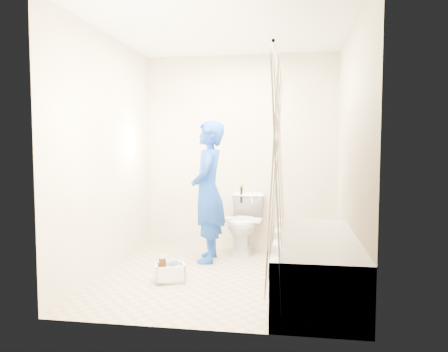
% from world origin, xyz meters
% --- Properties ---
extents(floor, '(2.60, 2.60, 0.00)m').
position_xyz_m(floor, '(0.00, 0.00, 0.00)').
color(floor, tan).
rests_on(floor, ground).
extents(ceiling, '(2.40, 2.60, 0.02)m').
position_xyz_m(ceiling, '(0.00, 0.00, 2.40)').
color(ceiling, white).
rests_on(ceiling, wall_back).
extents(wall_back, '(2.40, 0.02, 2.40)m').
position_xyz_m(wall_back, '(0.00, 1.30, 1.20)').
color(wall_back, beige).
rests_on(wall_back, ground).
extents(wall_front, '(2.40, 0.02, 2.40)m').
position_xyz_m(wall_front, '(0.00, -1.30, 1.20)').
color(wall_front, beige).
rests_on(wall_front, ground).
extents(wall_left, '(0.02, 2.60, 2.40)m').
position_xyz_m(wall_left, '(-1.20, 0.00, 1.20)').
color(wall_left, beige).
rests_on(wall_left, ground).
extents(wall_right, '(0.02, 2.60, 2.40)m').
position_xyz_m(wall_right, '(1.20, 0.00, 1.20)').
color(wall_right, beige).
rests_on(wall_right, ground).
extents(bathtub, '(0.70, 1.75, 0.50)m').
position_xyz_m(bathtub, '(0.85, -0.43, 0.27)').
color(bathtub, white).
rests_on(bathtub, ground).
extents(curtain_rod, '(0.02, 1.90, 0.02)m').
position_xyz_m(curtain_rod, '(0.52, -0.43, 1.95)').
color(curtain_rod, silver).
rests_on(curtain_rod, wall_back).
extents(shower_curtain, '(0.06, 1.75, 1.80)m').
position_xyz_m(shower_curtain, '(0.52, -0.43, 1.02)').
color(shower_curtain, white).
rests_on(shower_curtain, curtain_rod).
extents(toilet, '(0.44, 0.71, 0.69)m').
position_xyz_m(toilet, '(0.09, 0.94, 0.35)').
color(toilet, silver).
rests_on(toilet, ground).
extents(tank_lid, '(0.44, 0.22, 0.03)m').
position_xyz_m(tank_lid, '(0.08, 0.83, 0.41)').
color(tank_lid, white).
rests_on(tank_lid, toilet).
extents(tank_internals, '(0.17, 0.06, 0.23)m').
position_xyz_m(tank_internals, '(0.06, 1.13, 0.68)').
color(tank_internals, black).
rests_on(tank_internals, toilet).
extents(plumber, '(0.43, 0.60, 1.55)m').
position_xyz_m(plumber, '(-0.26, 0.48, 0.77)').
color(plumber, '#101FA3').
rests_on(plumber, ground).
extents(cleaning_caddy, '(0.34, 0.31, 0.21)m').
position_xyz_m(cleaning_caddy, '(-0.47, -0.29, 0.08)').
color(cleaning_caddy, white).
rests_on(cleaning_caddy, ground).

